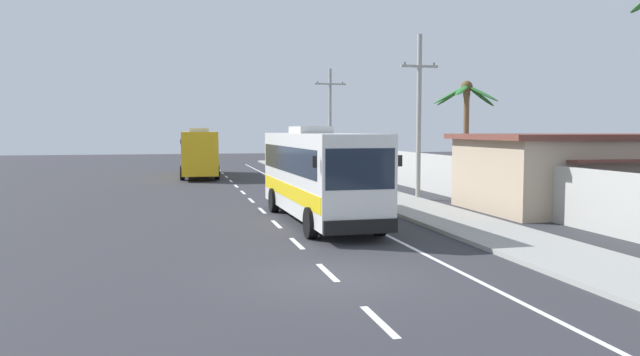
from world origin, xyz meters
TOP-DOWN VIEW (x-y plane):
  - ground_plane at (0.00, 0.00)m, footprint 160.00×160.00m
  - sidewalk_kerb at (6.80, 10.00)m, footprint 3.20×90.00m
  - lane_markings at (2.06, 14.93)m, footprint 3.42×71.63m
  - boundary_wall at (10.60, 14.00)m, footprint 0.24×60.00m
  - coach_bus_foreground at (1.71, 9.07)m, footprint 3.03×10.68m
  - coach_bus_far_lane at (-2.00, 33.88)m, footprint 3.06×11.20m
  - motorcycle_beside_bus at (3.76, 17.13)m, footprint 0.56×1.96m
  - pedestrian_near_kerb at (6.39, 18.36)m, footprint 0.36×0.36m
  - utility_pole_mid at (8.35, 15.25)m, footprint 1.96×0.24m
  - utility_pole_far at (8.36, 34.04)m, footprint 2.56×0.24m
  - palm_nearest at (10.03, 13.41)m, footprint 3.32×3.22m
  - roadside_building at (15.18, 9.90)m, footprint 12.71×7.26m

SIDE VIEW (x-z plane):
  - ground_plane at x=0.00m, z-range 0.00..0.00m
  - lane_markings at x=2.06m, z-range 0.00..0.01m
  - sidewalk_kerb at x=6.80m, z-range 0.00..0.14m
  - motorcycle_beside_bus at x=3.76m, z-range -0.14..1.42m
  - pedestrian_near_kerb at x=6.39m, z-range 0.17..1.81m
  - boundary_wall at x=10.60m, z-range 0.00..2.19m
  - roadside_building at x=15.18m, z-range 0.02..3.41m
  - coach_bus_far_lane at x=-2.00m, z-range 0.08..3.78m
  - coach_bus_foreground at x=1.71m, z-range 0.07..3.79m
  - utility_pole_mid at x=8.35m, z-range 0.15..8.51m
  - palm_nearest at x=10.03m, z-range 1.39..7.33m
  - utility_pole_far at x=8.36m, z-range 0.22..8.65m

